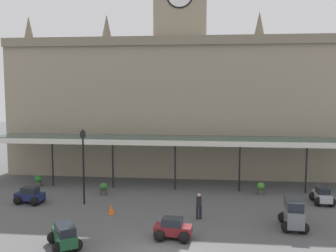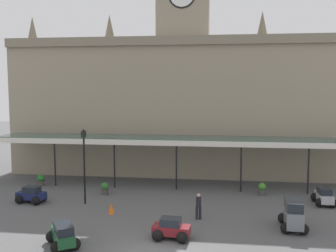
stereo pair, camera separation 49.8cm
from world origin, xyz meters
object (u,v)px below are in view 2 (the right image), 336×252
object	(u,v)px
car_navy_sedan	(31,196)
pedestrian_near_entrance	(199,205)
victorian_lamppost	(84,158)
traffic_cone	(111,208)
planter_near_kerb	(41,180)
planter_by_canopy	(105,188)
car_silver_sedan	(324,198)
planter_forecourt_centre	(262,189)
car_green_estate	(63,236)
car_maroon_sedan	(171,230)
car_grey_van	(293,215)

from	to	relation	value
car_navy_sedan	pedestrian_near_entrance	distance (m)	12.37
pedestrian_near_entrance	victorian_lamppost	distance (m)	8.89
pedestrian_near_entrance	victorian_lamppost	bearing A→B (deg)	164.51
traffic_cone	planter_near_kerb	xyz separation A→B (m)	(-7.91, 6.29, 0.12)
victorian_lamppost	planter_near_kerb	bearing A→B (deg)	141.17
pedestrian_near_entrance	planter_by_canopy	size ratio (longest dim) A/B	1.74
car_navy_sedan	victorian_lamppost	world-z (taller)	victorian_lamppost
car_silver_sedan	planter_forecourt_centre	bearing A→B (deg)	154.88
car_green_estate	car_maroon_sedan	world-z (taller)	car_green_estate
planter_near_kerb	traffic_cone	bearing A→B (deg)	-38.50
car_maroon_sedan	planter_near_kerb	distance (m)	15.88
car_grey_van	car_green_estate	bearing A→B (deg)	-161.91
car_green_estate	traffic_cone	size ratio (longest dim) A/B	3.26
car_grey_van	planter_by_canopy	size ratio (longest dim) A/B	2.57
car_maroon_sedan	victorian_lamppost	world-z (taller)	victorian_lamppost
car_maroon_sedan	planter_by_canopy	bearing A→B (deg)	127.36
planter_by_canopy	planter_forecourt_centre	world-z (taller)	same
pedestrian_near_entrance	planter_near_kerb	bearing A→B (deg)	154.05
planter_forecourt_centre	planter_near_kerb	world-z (taller)	same
victorian_lamppost	planter_by_canopy	bearing A→B (deg)	73.27
car_silver_sedan	planter_by_canopy	world-z (taller)	car_silver_sedan
car_silver_sedan	car_green_estate	xyz separation A→B (m)	(-15.63, -9.20, 0.06)
traffic_cone	car_silver_sedan	bearing A→B (deg)	14.70
pedestrian_near_entrance	car_green_estate	bearing A→B (deg)	-143.88
planter_by_canopy	car_navy_sedan	bearing A→B (deg)	-150.10
car_silver_sedan	car_maroon_sedan	bearing A→B (deg)	-143.30
car_maroon_sedan	planter_near_kerb	bearing A→B (deg)	140.95
planter_by_canopy	planter_forecourt_centre	distance (m)	12.26
car_navy_sedan	pedestrian_near_entrance	size ratio (longest dim) A/B	1.28
car_maroon_sedan	traffic_cone	distance (m)	5.78
car_grey_van	planter_by_canopy	xyz separation A→B (m)	(-13.12, 5.67, -0.32)
car_green_estate	traffic_cone	world-z (taller)	car_green_estate
car_maroon_sedan	victorian_lamppost	distance (m)	9.34
car_green_estate	planter_forecourt_centre	world-z (taller)	car_green_estate
pedestrian_near_entrance	traffic_cone	distance (m)	5.81
car_navy_sedan	traffic_cone	xyz separation A→B (m)	(6.42, -1.67, -0.13)
car_grey_van	car_navy_sedan	world-z (taller)	car_grey_van
car_grey_van	pedestrian_near_entrance	xyz separation A→B (m)	(-5.60, 0.94, 0.10)
car_maroon_sedan	planter_forecourt_centre	distance (m)	11.20
planter_near_kerb	pedestrian_near_entrance	bearing A→B (deg)	-25.95
car_maroon_sedan	planter_forecourt_centre	size ratio (longest dim) A/B	2.21
victorian_lamppost	planter_forecourt_centre	distance (m)	13.77
car_navy_sedan	planter_near_kerb	distance (m)	4.85
car_silver_sedan	planter_by_canopy	distance (m)	16.28
car_silver_sedan	traffic_cone	distance (m)	15.02
car_navy_sedan	traffic_cone	distance (m)	6.64
planter_by_canopy	traffic_cone	bearing A→B (deg)	-68.28
car_silver_sedan	victorian_lamppost	size ratio (longest dim) A/B	0.38
car_grey_van	victorian_lamppost	xyz separation A→B (m)	(-13.85, 3.23, 2.51)
pedestrian_near_entrance	planter_near_kerb	world-z (taller)	pedestrian_near_entrance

